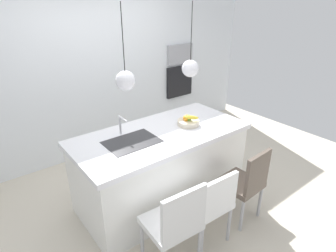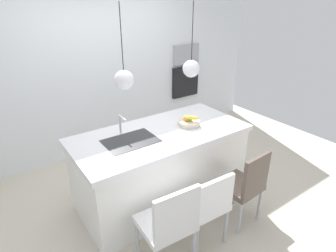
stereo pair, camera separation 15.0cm
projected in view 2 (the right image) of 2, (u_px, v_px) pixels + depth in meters
name	position (u px, v px, depth m)	size (l,w,h in m)	color
floor	(162.00, 197.00, 3.59)	(6.60, 6.60, 0.00)	beige
back_wall	(100.00, 71.00, 4.29)	(6.00, 0.10, 2.60)	white
kitchen_island	(161.00, 166.00, 3.40)	(2.02, 0.97, 0.92)	white
sink_basin	(131.00, 141.00, 3.01)	(0.56, 0.40, 0.02)	#2D2D30
faucet	(121.00, 122.00, 3.11)	(0.02, 0.17, 0.22)	silver
fruit_bowl	(189.00, 122.00, 3.36)	(0.26, 0.26, 0.15)	beige
microwave	(186.00, 54.00, 5.02)	(0.54, 0.08, 0.34)	#9E9EA3
oven	(185.00, 81.00, 5.23)	(0.56, 0.08, 0.56)	black
chair_near	(169.00, 222.00, 2.50)	(0.49, 0.46, 0.91)	silver
chair_middle	(205.00, 204.00, 2.74)	(0.45, 0.44, 0.85)	white
chair_far	(244.00, 184.00, 3.02)	(0.43, 0.44, 0.89)	brown
pendant_light_left	(124.00, 80.00, 2.72)	(0.19, 0.19, 0.79)	silver
pendant_light_right	(191.00, 69.00, 3.15)	(0.19, 0.19, 0.79)	silver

